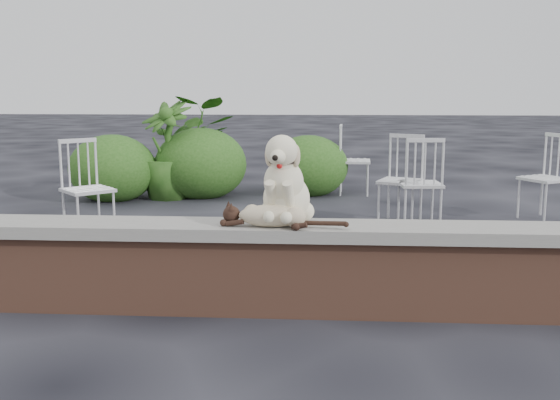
# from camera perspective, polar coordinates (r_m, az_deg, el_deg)

# --- Properties ---
(ground) EXTENTS (60.00, 60.00, 0.00)m
(ground) POSITION_cam_1_polar(r_m,az_deg,el_deg) (4.27, 13.20, -9.92)
(ground) COLOR black
(ground) RESTS_ON ground
(brick_wall) EXTENTS (6.00, 0.30, 0.50)m
(brick_wall) POSITION_cam_1_polar(r_m,az_deg,el_deg) (4.19, 13.33, -6.70)
(brick_wall) COLOR brown
(brick_wall) RESTS_ON ground
(capstone) EXTENTS (6.20, 0.40, 0.08)m
(capstone) POSITION_cam_1_polar(r_m,az_deg,el_deg) (4.12, 13.50, -2.83)
(capstone) COLOR slate
(capstone) RESTS_ON brick_wall
(dog) EXTENTS (0.47, 0.57, 0.58)m
(dog) POSITION_cam_1_polar(r_m,az_deg,el_deg) (4.06, 0.58, 2.03)
(dog) COLOR beige
(dog) RESTS_ON capstone
(cat) EXTENTS (0.96, 0.40, 0.16)m
(cat) POSITION_cam_1_polar(r_m,az_deg,el_deg) (3.96, -0.70, -1.29)
(cat) COLOR tan
(cat) RESTS_ON capstone
(chair_a) EXTENTS (0.79, 0.79, 0.94)m
(chair_a) POSITION_cam_1_polar(r_m,az_deg,el_deg) (6.48, -16.83, 1.03)
(chair_a) COLOR silver
(chair_a) RESTS_ON ground
(chair_e) EXTENTS (0.59, 0.59, 0.94)m
(chair_e) POSITION_cam_1_polar(r_m,az_deg,el_deg) (8.69, 6.68, 3.59)
(chair_e) COLOR silver
(chair_e) RESTS_ON ground
(chair_c) EXTENTS (0.59, 0.59, 0.94)m
(chair_c) POSITION_cam_1_polar(r_m,az_deg,el_deg) (6.74, 12.41, 1.56)
(chair_c) COLOR silver
(chair_c) RESTS_ON ground
(chair_d) EXTENTS (0.77, 0.77, 0.94)m
(chair_d) POSITION_cam_1_polar(r_m,az_deg,el_deg) (7.53, 22.62, 1.90)
(chair_d) COLOR silver
(chair_d) RESTS_ON ground
(chair_b) EXTENTS (0.73, 0.73, 0.94)m
(chair_b) POSITION_cam_1_polar(r_m,az_deg,el_deg) (6.90, 10.75, 1.81)
(chair_b) COLOR silver
(chair_b) RESTS_ON ground
(potted_plant_a) EXTENTS (1.23, 1.08, 1.32)m
(potted_plant_a) POSITION_cam_1_polar(r_m,az_deg,el_deg) (8.90, -7.69, 4.96)
(potted_plant_a) COLOR #224E16
(potted_plant_a) RESTS_ON ground
(potted_plant_b) EXTENTS (0.99, 0.99, 1.28)m
(potted_plant_b) POSITION_cam_1_polar(r_m,az_deg,el_deg) (8.41, -10.08, 4.45)
(potted_plant_b) COLOR #224E16
(potted_plant_b) RESTS_ON ground
(shrubbery) EXTENTS (3.62, 1.58, 0.96)m
(shrubbery) POSITION_cam_1_polar(r_m,az_deg,el_deg) (8.50, -6.82, 3.01)
(shrubbery) COLOR #224E16
(shrubbery) RESTS_ON ground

